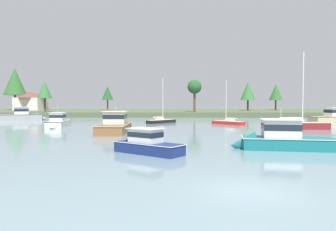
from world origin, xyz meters
TOP-DOWN VIEW (x-y plane):
  - ground_plane at (0.00, 0.00)m, footprint 429.83×429.83m
  - far_shore_bank at (0.00, 93.55)m, footprint 193.42×54.55m
  - cruiser_sand at (27.05, 45.63)m, footprint 9.92×5.08m
  - cruiser_navy at (-5.58, 10.49)m, footprint 6.21×5.27m
  - sailboat_red at (6.61, 42.42)m, footprint 5.42×5.60m
  - cruiser_teal at (5.33, 12.61)m, footprint 8.70×3.93m
  - sailboat_black at (-5.37, 46.12)m, footprint 5.71×5.81m
  - cruiser_wood at (-10.68, 27.99)m, footprint 3.53×10.62m
  - cruiser_white at (-20.99, 35.23)m, footprint 2.96×7.59m
  - sailboat_maroon at (14.98, 32.77)m, footprint 8.48×2.70m
  - cruiser_grey at (-34.80, 54.56)m, footprint 9.87×6.36m
  - mooring_buoy_green at (13.90, 46.50)m, footprint 0.35×0.35m
  - shore_tree_inland_b at (30.48, 90.52)m, footprint 4.32×4.32m
  - shore_tree_far_right at (20.44, 86.29)m, footprint 4.67×4.67m
  - shore_tree_center_left at (-56.22, 93.95)m, footprint 7.44×7.44m
  - shore_tree_center_right at (-23.16, 85.11)m, footprint 3.47×3.47m
  - shore_tree_left at (-37.73, 72.66)m, footprint 3.80×3.80m
  - shore_tree_center at (2.70, 70.88)m, footprint 3.72×3.72m
  - cottage_hillside at (-49.54, 91.21)m, footprint 8.69×10.31m

SIDE VIEW (x-z plane):
  - ground_plane at x=0.00m, z-range 0.00..0.00m
  - mooring_buoy_green at x=13.90m, z-range -0.14..0.27m
  - sailboat_red at x=6.61m, z-range -3.93..4.28m
  - sailboat_black at x=-5.37m, z-range -4.27..4.66m
  - sailboat_maroon at x=14.98m, z-range -5.66..6.17m
  - cruiser_navy at x=-5.58m, z-range -1.12..2.05m
  - cruiser_white at x=-20.99m, z-range -1.70..2.74m
  - cruiser_wood at x=-10.68m, z-range -1.94..3.11m
  - cruiser_teal at x=5.33m, z-range -1.62..2.81m
  - cruiser_grey at x=-34.80m, z-range -2.09..3.35m
  - cruiser_sand at x=27.05m, z-range -1.81..3.09m
  - far_shore_bank at x=0.00m, z-range 0.00..1.32m
  - cottage_hillside at x=-49.54m, z-range 1.43..7.50m
  - shore_tree_center_right at x=-23.16m, z-range 2.93..10.50m
  - shore_tree_inland_b at x=30.48m, z-range 2.88..11.35m
  - shore_tree_left at x=-37.73m, z-range 3.09..11.41m
  - shore_tree_far_right at x=20.44m, z-range 2.89..11.82m
  - shore_tree_center at x=2.70m, z-range 3.57..12.08m
  - shore_tree_center_left at x=-56.22m, z-range 3.79..17.87m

